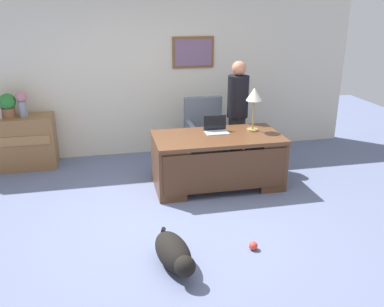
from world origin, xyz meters
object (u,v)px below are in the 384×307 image
object	(u,v)px
vase_with_flowers	(22,102)
dog_toy_ball	(253,246)
desk	(218,159)
desk_lamp	(254,97)
armchair	(205,134)
dog_lying	(174,253)
person_standing	(237,113)
laptop	(216,128)
credenza	(15,143)
potted_plant	(8,104)

from	to	relation	value
vase_with_flowers	dog_toy_ball	world-z (taller)	vase_with_flowers
desk	desk_lamp	size ratio (longest dim) A/B	2.85
armchair	dog_lying	xyz separation A→B (m)	(-0.98, -2.70, -0.31)
person_standing	vase_with_flowers	distance (m)	3.25
vase_with_flowers	dog_toy_ball	distance (m)	4.06
dog_toy_ball	desk	bearing A→B (deg)	87.86
dog_lying	vase_with_flowers	size ratio (longest dim) A/B	2.06
desk	laptop	world-z (taller)	laptop
armchair	vase_with_flowers	world-z (taller)	vase_with_flowers
armchair	person_standing	bearing A→B (deg)	-25.36
credenza	armchair	size ratio (longest dim) A/B	1.17
dog_lying	dog_toy_ball	bearing A→B (deg)	8.13
desk	dog_toy_ball	size ratio (longest dim) A/B	18.71
person_standing	laptop	size ratio (longest dim) A/B	5.09
credenza	person_standing	xyz separation A→B (m)	(3.37, -0.58, 0.43)
dog_toy_ball	dog_lying	bearing A→B (deg)	-171.87
person_standing	dog_toy_ball	world-z (taller)	person_standing
credenza	desk_lamp	distance (m)	3.69
laptop	desk_lamp	size ratio (longest dim) A/B	0.52
laptop	vase_with_flowers	world-z (taller)	vase_with_flowers
desk	dog_toy_ball	distance (m)	1.67
desk_lamp	dog_toy_ball	distance (m)	2.21
armchair	dog_lying	world-z (taller)	armchair
potted_plant	dog_toy_ball	world-z (taller)	potted_plant
armchair	dog_toy_ball	world-z (taller)	armchair
dog_toy_ball	desk_lamp	bearing A→B (deg)	71.28
vase_with_flowers	potted_plant	world-z (taller)	vase_with_flowers
desk	dog_lying	bearing A→B (deg)	-117.73
credenza	armchair	world-z (taller)	armchair
person_standing	potted_plant	world-z (taller)	person_standing
dog_lying	dog_toy_ball	distance (m)	0.87
laptop	potted_plant	xyz separation A→B (m)	(-2.89, 1.14, 0.22)
dog_lying	dog_toy_ball	size ratio (longest dim) A/B	8.59
desk	dog_toy_ball	bearing A→B (deg)	-92.14
armchair	potted_plant	bearing A→B (deg)	172.94
desk	desk_lamp	world-z (taller)	desk_lamp
credenza	desk_lamp	xyz separation A→B (m)	(3.41, -1.17, 0.81)
desk	laptop	size ratio (longest dim) A/B	5.44
armchair	laptop	bearing A→B (deg)	-93.24
laptop	dog_toy_ball	size ratio (longest dim) A/B	3.44
desk_lamp	person_standing	bearing A→B (deg)	93.21
laptop	vase_with_flowers	distance (m)	2.94
dog_lying	laptop	size ratio (longest dim) A/B	2.50
desk	dog_lying	xyz separation A→B (m)	(-0.92, -1.75, -0.24)
person_standing	laptop	distance (m)	0.75
credenza	dog_toy_ball	distance (m)	4.08
armchair	potted_plant	world-z (taller)	potted_plant
desk	person_standing	xyz separation A→B (m)	(0.51, 0.74, 0.44)
desk	person_standing	bearing A→B (deg)	55.64
credenza	potted_plant	xyz separation A→B (m)	(-0.02, 0.00, 0.60)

